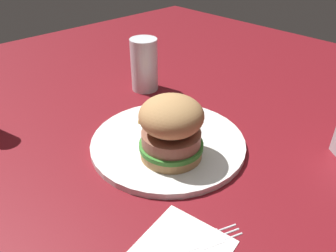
# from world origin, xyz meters

# --- Properties ---
(ground_plane) EXTENTS (1.60, 1.60, 0.00)m
(ground_plane) POSITION_xyz_m (0.00, 0.00, 0.00)
(ground_plane) COLOR maroon
(plate) EXTENTS (0.29, 0.29, 0.01)m
(plate) POSITION_xyz_m (-0.02, 0.02, 0.01)
(plate) COLOR white
(plate) RESTS_ON ground_plane
(sandwich) EXTENTS (0.11, 0.11, 0.11)m
(sandwich) POSITION_xyz_m (-0.06, 0.05, 0.07)
(sandwich) COLOR tan
(sandwich) RESTS_ON plate
(fries_pile) EXTENTS (0.09, 0.10, 0.01)m
(fries_pile) POSITION_xyz_m (0.02, -0.01, 0.02)
(fries_pile) COLOR #E5B251
(fries_pile) RESTS_ON plate
(napkin) EXTENTS (0.13, 0.13, 0.00)m
(napkin) POSITION_xyz_m (-0.20, 0.17, 0.00)
(napkin) COLOR white
(napkin) RESTS_ON ground_plane
(fork) EXTENTS (0.08, 0.17, 0.00)m
(fork) POSITION_xyz_m (-0.20, 0.17, 0.00)
(fork) COLOR silver
(fork) RESTS_ON napkin
(drink_glass) EXTENTS (0.07, 0.07, 0.13)m
(drink_glass) POSITION_xyz_m (0.20, -0.10, 0.06)
(drink_glass) COLOR silver
(drink_glass) RESTS_ON ground_plane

